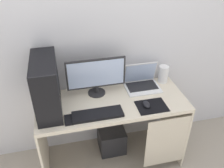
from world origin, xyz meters
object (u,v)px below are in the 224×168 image
laptop (142,82)px  cell_phone (69,120)px  pc_tower (47,86)px  subwoofer (112,139)px  mouse_left (146,104)px  speaker (163,74)px  keyboard (98,114)px  monitor (96,76)px

laptop → cell_phone: 0.81m
pc_tower → laptop: pc_tower is taller
laptop → subwoofer: size_ratio=1.21×
laptop → cell_phone: laptop is taller
pc_tower → mouse_left: size_ratio=5.06×
laptop → speaker: size_ratio=1.89×
cell_phone → laptop: bearing=24.8°
laptop → pc_tower: bearing=-170.6°
pc_tower → mouse_left: pc_tower is taller
keyboard → cell_phone: bearing=-178.1°
monitor → cell_phone: monitor is taller
speaker → cell_phone: speaker is taller
cell_phone → speaker: bearing=21.1°
cell_phone → pc_tower: bearing=126.0°
cell_phone → keyboard: bearing=1.9°
mouse_left → cell_phone: (-0.67, -0.03, -0.02)m
mouse_left → pc_tower: bearing=168.4°
speaker → keyboard: 0.82m
pc_tower → mouse_left: bearing=-11.6°
mouse_left → cell_phone: 0.67m
monitor → subwoofer: 0.81m
subwoofer → speaker: bearing=7.9°
speaker → mouse_left: speaker is taller
speaker → subwoofer: (-0.54, -0.08, -0.69)m
laptop → mouse_left: 0.32m
speaker → cell_phone: bearing=-158.9°
keyboard → laptop: bearing=33.7°
laptop → cell_phone: (-0.73, -0.34, -0.04)m
pc_tower → subwoofer: size_ratio=1.80×
mouse_left → speaker: bearing=49.2°
laptop → speaker: 0.24m
monitor → keyboard: monitor is taller
pc_tower → mouse_left: 0.85m
cell_phone → subwoofer: bearing=35.1°
pc_tower → monitor: bearing=15.9°
cell_phone → subwoofer: (0.42, 0.30, -0.61)m
pc_tower → laptop: (0.87, 0.14, -0.18)m
keyboard → mouse_left: 0.43m
cell_phone → subwoofer: cell_phone is taller
mouse_left → cell_phone: size_ratio=0.74×
subwoofer → pc_tower: bearing=-169.6°
pc_tower → laptop: size_ratio=1.49×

